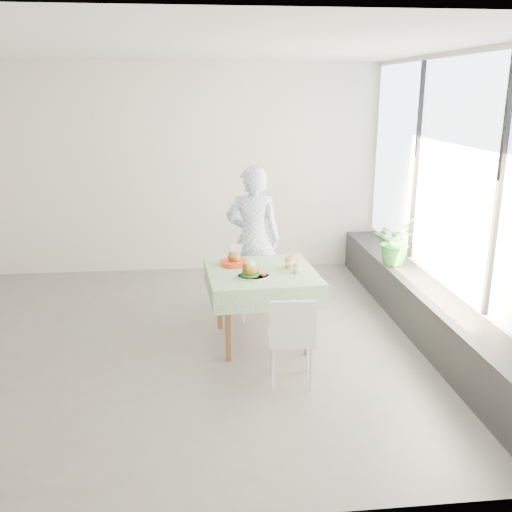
{
  "coord_description": "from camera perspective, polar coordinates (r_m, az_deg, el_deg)",
  "views": [
    {
      "loc": [
        0.48,
        -5.28,
        2.43
      ],
      "look_at": [
        1.05,
        0.03,
        0.88
      ],
      "focal_mm": 40.0,
      "sensor_mm": 36.0,
      "label": 1
    }
  ],
  "objects": [
    {
      "name": "chair_near",
      "position": [
        4.97,
        3.51,
        -9.88
      ],
      "size": [
        0.41,
        0.41,
        0.8
      ],
      "color": "white",
      "rests_on": "ground"
    },
    {
      "name": "ceiling",
      "position": [
        5.32,
        -12.02,
        19.87
      ],
      "size": [
        6.0,
        6.0,
        0.0
      ],
      "primitive_type": "plane",
      "rotation": [
        3.14,
        0.0,
        0.0
      ],
      "color": "white",
      "rests_on": "ground"
    },
    {
      "name": "main_dish",
      "position": [
        5.35,
        -0.47,
        -1.59
      ],
      "size": [
        0.31,
        0.31,
        0.16
      ],
      "color": "white",
      "rests_on": "cafe_table"
    },
    {
      "name": "window_pane",
      "position": [
        5.89,
        19.11,
        7.72
      ],
      "size": [
        0.01,
        4.8,
        2.18
      ],
      "primitive_type": "cube",
      "color": "#D1E0F9",
      "rests_on": "ground"
    },
    {
      "name": "wall_front",
      "position": [
        3.01,
        -14.98,
        -4.41
      ],
      "size": [
        6.0,
        0.02,
        2.8
      ],
      "primitive_type": "cube",
      "color": "silver",
      "rests_on": "ground"
    },
    {
      "name": "chair_far",
      "position": [
        6.36,
        -0.54,
        -3.87
      ],
      "size": [
        0.46,
        0.46,
        0.8
      ],
      "color": "white",
      "rests_on": "ground"
    },
    {
      "name": "floor",
      "position": [
        5.83,
        -10.4,
        -8.69
      ],
      "size": [
        6.0,
        6.0,
        0.0
      ],
      "primitive_type": "plane",
      "color": "#63615E",
      "rests_on": "ground"
    },
    {
      "name": "cafe_table",
      "position": [
        5.65,
        0.56,
        -4.2
      ],
      "size": [
        1.1,
        1.1,
        0.74
      ],
      "color": "brown",
      "rests_on": "ground"
    },
    {
      "name": "second_dish",
      "position": [
        5.73,
        -2.22,
        -0.53
      ],
      "size": [
        0.28,
        0.28,
        0.13
      ],
      "color": "red",
      "rests_on": "cafe_table"
    },
    {
      "name": "juice_cup_orange",
      "position": [
        5.63,
        3.38,
        -0.53
      ],
      "size": [
        0.1,
        0.1,
        0.29
      ],
      "color": "white",
      "rests_on": "cafe_table"
    },
    {
      "name": "window_ledge",
      "position": [
        6.17,
        16.48,
        -5.19
      ],
      "size": [
        0.4,
        4.8,
        0.5
      ],
      "primitive_type": "cube",
      "color": "black",
      "rests_on": "ground"
    },
    {
      "name": "wall_back",
      "position": [
        7.86,
        -9.68,
        8.45
      ],
      "size": [
        6.0,
        0.02,
        2.8
      ],
      "primitive_type": "cube",
      "color": "silver",
      "rests_on": "ground"
    },
    {
      "name": "diner",
      "position": [
        6.37,
        -0.27,
        1.68
      ],
      "size": [
        0.66,
        0.49,
        1.66
      ],
      "primitive_type": "imported",
      "rotation": [
        0.0,
        0.0,
        2.98
      ],
      "color": "#869ED7",
      "rests_on": "ground"
    },
    {
      "name": "potted_plant",
      "position": [
        6.73,
        13.66,
        1.51
      ],
      "size": [
        0.65,
        0.66,
        0.55
      ],
      "primitive_type": "imported",
      "rotation": [
        0.0,
        0.0,
        0.87
      ],
      "color": "#267226",
      "rests_on": "window_ledge"
    },
    {
      "name": "juice_cup_lemonade",
      "position": [
        5.48,
        4.12,
        -1.11
      ],
      "size": [
        0.09,
        0.09,
        0.26
      ],
      "color": "white",
      "rests_on": "cafe_table"
    },
    {
      "name": "wall_right",
      "position": [
        5.94,
        19.15,
        5.33
      ],
      "size": [
        0.02,
        5.0,
        2.8
      ],
      "primitive_type": "cube",
      "color": "silver",
      "rests_on": "ground"
    }
  ]
}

